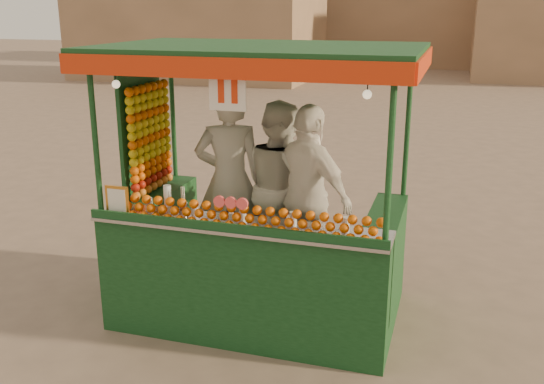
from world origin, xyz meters
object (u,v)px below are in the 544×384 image
(vendor_middle, at_px, (281,187))
(vendor_right, at_px, (309,197))
(vendor_left, at_px, (229,180))
(juice_cart, at_px, (250,235))

(vendor_middle, height_order, vendor_right, vendor_right)
(vendor_middle, bearing_deg, vendor_left, 68.49)
(juice_cart, height_order, vendor_middle, juice_cart)
(juice_cart, xyz_separation_m, vendor_right, (0.51, 0.30, 0.36))
(juice_cart, bearing_deg, vendor_left, 130.82)
(juice_cart, bearing_deg, vendor_middle, 75.74)
(juice_cart, height_order, vendor_right, juice_cart)
(juice_cart, relative_size, vendor_right, 1.62)
(vendor_left, distance_m, vendor_right, 0.89)
(vendor_left, relative_size, vendor_middle, 1.08)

